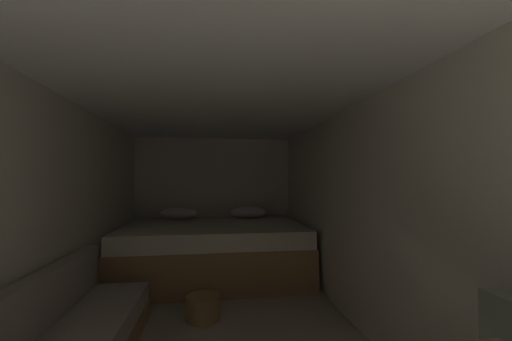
% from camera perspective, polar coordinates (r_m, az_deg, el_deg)
% --- Properties ---
extents(wall_back, '(2.76, 0.05, 2.13)m').
position_cam_1_polar(wall_back, '(5.38, -7.94, -5.35)').
color(wall_back, beige).
rests_on(wall_back, ground).
extents(wall_left, '(0.05, 5.55, 2.13)m').
position_cam_1_polar(wall_left, '(2.91, -35.69, -8.03)').
color(wall_left, beige).
rests_on(wall_left, ground).
extents(wall_right, '(0.05, 5.55, 2.13)m').
position_cam_1_polar(wall_right, '(2.94, 20.22, -8.19)').
color(wall_right, beige).
rests_on(wall_right, ground).
extents(ceiling_slab, '(2.76, 5.55, 0.05)m').
position_cam_1_polar(ceiling_slab, '(2.68, -7.49, 14.70)').
color(ceiling_slab, white).
rests_on(ceiling_slab, wall_left).
extents(bed, '(2.54, 1.70, 0.95)m').
position_cam_1_polar(bed, '(4.57, -7.92, -14.58)').
color(bed, '#9E7247').
rests_on(bed, ground).
extents(wicker_basket, '(0.34, 0.34, 0.24)m').
position_cam_1_polar(wicker_basket, '(3.38, -9.93, -24.04)').
color(wicker_basket, olive).
rests_on(wicker_basket, ground).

